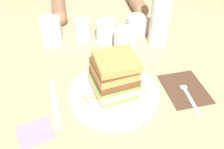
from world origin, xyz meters
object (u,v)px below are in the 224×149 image
fork (188,93)px  empty_tumbler_0 (82,30)px  knife (55,104)px  juice_glass (125,41)px  napkin_dark (185,89)px  empty_tumbler_2 (51,31)px  empty_tumbler_1 (106,31)px  sandwich (114,76)px  empty_tumbler_3 (136,26)px  main_plate (114,94)px  water_bottle (161,12)px  napkin_pink (35,132)px

fork → empty_tumbler_0: bearing=126.5°
knife → juice_glass: size_ratio=2.29×
juice_glass → empty_tumbler_0: juice_glass is taller
napkin_dark → empty_tumbler_2: (-0.39, 0.34, 0.05)m
empty_tumbler_0 → empty_tumbler_1: size_ratio=0.98×
juice_glass → empty_tumbler_1: (-0.05, 0.08, -0.00)m
sandwich → empty_tumbler_3: sandwich is taller
napkin_dark → main_plate: bearing=176.8°
empty_tumbler_1 → empty_tumbler_3: (0.12, 0.02, -0.00)m
juice_glass → water_bottle: 0.16m
water_bottle → empty_tumbler_1: (-0.19, 0.05, -0.08)m
fork → napkin_pink: size_ratio=1.90×
napkin_dark → empty_tumbler_2: bearing=139.1°
water_bottle → empty_tumbler_0: size_ratio=3.67×
sandwich → knife: sandwich is taller
knife → empty_tumbler_0: size_ratio=2.65×
empty_tumbler_0 → napkin_pink: empty_tumbler_0 is taller
empty_tumbler_0 → napkin_pink: bearing=-111.3°
water_bottle → empty_tumbler_1: water_bottle is taller
napkin_dark → knife: (-0.39, 0.01, 0.00)m
fork → knife: 0.39m
water_bottle → napkin_pink: 0.57m
juice_glass → empty_tumbler_0: bearing=140.9°
napkin_dark → fork: 0.02m
sandwich → napkin_pink: bearing=-157.4°
knife → main_plate: bearing=1.2°
water_bottle → empty_tumbler_0: water_bottle is taller
napkin_dark → fork: (-0.00, -0.02, 0.00)m
main_plate → empty_tumbler_0: bearing=99.6°
sandwich → empty_tumbler_1: (0.03, 0.30, -0.04)m
empty_tumbler_1 → sandwich: bearing=-95.4°
main_plate → empty_tumbler_1: 0.31m
knife → water_bottle: 0.48m
fork → knife: size_ratio=0.83×
empty_tumbler_0 → empty_tumbler_2: 0.12m
water_bottle → sandwich: bearing=-130.5°
juice_glass → empty_tumbler_3: juice_glass is taller
sandwich → empty_tumbler_2: sandwich is taller
knife → empty_tumbler_3: size_ratio=2.54×
fork → juice_glass: 0.29m
napkin_dark → juice_glass: juice_glass is taller
empty_tumbler_0 → main_plate: bearing=-80.4°
water_bottle → napkin_pink: size_ratio=3.17×
napkin_dark → empty_tumbler_0: 0.44m
juice_glass → empty_tumbler_2: size_ratio=0.90×
fork → empty_tumbler_0: (-0.27, 0.37, 0.03)m
juice_glass → napkin_pink: juice_glass is taller
empty_tumbler_0 → fork: bearing=-53.5°
napkin_dark → empty_tumbler_1: empty_tumbler_1 is taller
sandwich → napkin_pink: (-0.22, -0.09, -0.08)m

